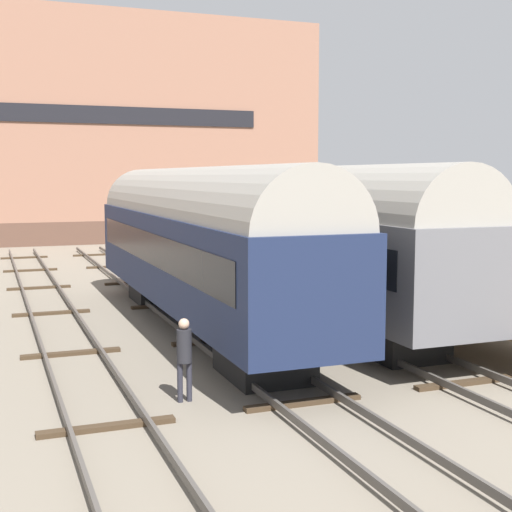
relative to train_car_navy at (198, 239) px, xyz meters
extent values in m
plane|color=slate|center=(0.00, -4.82, -2.85)|extent=(200.00, 200.00, 0.00)
cube|color=#4C4742|center=(-4.78, -4.82, -2.67)|extent=(0.08, 60.00, 0.16)
cube|color=#4C4742|center=(-3.35, -4.82, -2.67)|extent=(0.08, 60.00, 0.16)
cube|color=#3D2D1E|center=(-4.07, -7.82, -2.80)|extent=(2.60, 0.24, 0.10)
cube|color=#3D2D1E|center=(-4.07, -1.82, -2.80)|extent=(2.60, 0.24, 0.10)
cube|color=#3D2D1E|center=(-4.07, 4.18, -2.80)|extent=(2.60, 0.24, 0.10)
cube|color=#3D2D1E|center=(-4.07, 10.18, -2.80)|extent=(2.60, 0.24, 0.10)
cube|color=#3D2D1E|center=(-4.07, 16.18, -2.80)|extent=(2.60, 0.24, 0.10)
cube|color=#3D2D1E|center=(-4.07, 22.18, -2.80)|extent=(2.60, 0.24, 0.10)
cube|color=#4C4742|center=(-0.72, -4.82, -2.67)|extent=(0.08, 60.00, 0.16)
cube|color=#4C4742|center=(0.72, -4.82, -2.67)|extent=(0.08, 60.00, 0.16)
cube|color=#3D2D1E|center=(0.00, -7.82, -2.80)|extent=(2.60, 0.24, 0.10)
cube|color=#3D2D1E|center=(0.00, -1.82, -2.80)|extent=(2.60, 0.24, 0.10)
cube|color=#3D2D1E|center=(0.00, 4.18, -2.80)|extent=(2.60, 0.24, 0.10)
cube|color=#3D2D1E|center=(0.00, 10.18, -2.80)|extent=(2.60, 0.24, 0.10)
cube|color=#3D2D1E|center=(0.00, 16.18, -2.80)|extent=(2.60, 0.24, 0.10)
cube|color=#3D2D1E|center=(0.00, 22.18, -2.80)|extent=(2.60, 0.24, 0.10)
cube|color=#4C4742|center=(3.35, -4.82, -2.67)|extent=(0.08, 60.00, 0.16)
cube|color=#4C4742|center=(4.78, -4.82, -2.67)|extent=(0.08, 60.00, 0.16)
cube|color=#3D2D1E|center=(4.07, -7.82, -2.80)|extent=(2.60, 0.24, 0.10)
cube|color=#3D2D1E|center=(4.07, -1.82, -2.80)|extent=(2.60, 0.24, 0.10)
cube|color=#3D2D1E|center=(4.07, 4.18, -2.80)|extent=(2.60, 0.24, 0.10)
cube|color=#3D2D1E|center=(4.07, 10.18, -2.80)|extent=(2.60, 0.24, 0.10)
cube|color=#3D2D1E|center=(4.07, 16.18, -2.80)|extent=(2.60, 0.24, 0.10)
cube|color=#3D2D1E|center=(4.07, 22.18, -2.80)|extent=(2.60, 0.24, 0.10)
cube|color=black|center=(0.00, 5.56, -2.35)|extent=(1.80, 2.40, 1.00)
cube|color=black|center=(0.00, -5.56, -2.35)|extent=(1.80, 2.40, 1.00)
cube|color=#192342|center=(0.00, 0.00, -0.54)|extent=(2.99, 17.11, 2.61)
cube|color=black|center=(0.00, 0.00, -0.23)|extent=(3.03, 15.74, 0.94)
cylinder|color=gray|center=(0.00, 0.00, 0.76)|extent=(2.84, 16.77, 2.84)
cube|color=black|center=(4.07, 6.24, -2.35)|extent=(1.80, 2.40, 1.00)
cube|color=black|center=(4.07, -4.97, -2.35)|extent=(1.80, 2.40, 1.00)
cube|color=slate|center=(4.07, 0.64, -0.54)|extent=(3.07, 17.25, 2.62)
cube|color=black|center=(4.07, 0.64, -0.22)|extent=(3.11, 15.87, 0.94)
cylinder|color=gray|center=(4.07, 0.64, 0.77)|extent=(2.91, 16.90, 2.91)
cube|color=#8C704C|center=(6.75, -4.45, -1.91)|extent=(2.74, 11.75, 0.10)
cylinder|color=brown|center=(5.53, 1.28, -2.41)|extent=(0.20, 0.20, 0.89)
cylinder|color=brown|center=(7.97, 1.28, -2.41)|extent=(0.20, 0.20, 0.89)
cylinder|color=brown|center=(5.53, -4.45, -2.41)|extent=(0.20, 0.20, 0.89)
cylinder|color=brown|center=(7.97, -4.45, -2.41)|extent=(0.20, 0.20, 0.89)
cube|color=#2D4C33|center=(6.83, -3.02, -1.43)|extent=(1.40, 0.40, 0.06)
cube|color=#2D4C33|center=(6.83, -2.85, -1.18)|extent=(1.40, 0.06, 0.45)
cube|color=black|center=(6.23, -3.02, -1.66)|extent=(0.06, 0.40, 0.40)
cube|color=black|center=(7.42, -3.02, -1.66)|extent=(0.06, 0.40, 0.40)
cylinder|color=#282833|center=(-2.36, -6.72, -2.42)|extent=(0.12, 0.12, 0.85)
cylinder|color=#282833|center=(-2.16, -6.72, -2.42)|extent=(0.12, 0.12, 0.85)
cylinder|color=#232328|center=(-2.26, -6.72, -1.64)|extent=(0.32, 0.32, 0.71)
sphere|color=tan|center=(-2.26, -6.72, -1.17)|extent=(0.23, 0.23, 0.23)
cube|color=brown|center=(0.30, 34.77, -2.04)|extent=(35.68, 11.08, 1.62)
cube|color=#936651|center=(0.30, 34.77, 6.09)|extent=(35.68, 11.08, 14.62)
cube|color=black|center=(0.30, 29.18, 6.09)|extent=(24.98, 0.10, 1.20)
camera|label=1|loc=(-6.05, -20.97, 1.92)|focal=50.00mm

